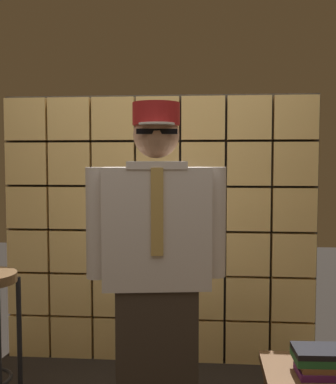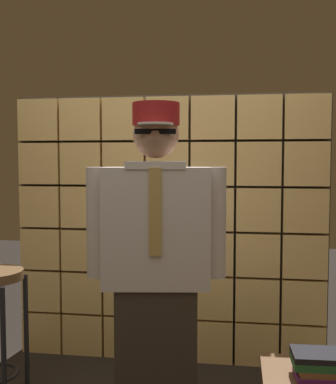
# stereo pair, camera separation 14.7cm
# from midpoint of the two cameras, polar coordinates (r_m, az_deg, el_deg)

# --- Properties ---
(glass_block_wall) EXTENTS (2.20, 0.10, 1.89)m
(glass_block_wall) POSITION_cam_midpoint_polar(r_m,az_deg,el_deg) (3.37, 1.25, -4.57)
(glass_block_wall) COLOR #F2C672
(glass_block_wall) RESTS_ON ground
(standing_person) EXTENTS (0.68, 0.32, 1.69)m
(standing_person) POSITION_cam_midpoint_polar(r_m,az_deg,el_deg) (2.33, 0.43, -9.53)
(standing_person) COLOR #382D23
(standing_person) RESTS_ON ground
(book_stack) EXTENTS (0.25, 0.19, 0.12)m
(book_stack) POSITION_cam_midpoint_polar(r_m,az_deg,el_deg) (2.29, 19.42, -18.84)
(book_stack) COLOR #591E66
(book_stack) RESTS_ON side_table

